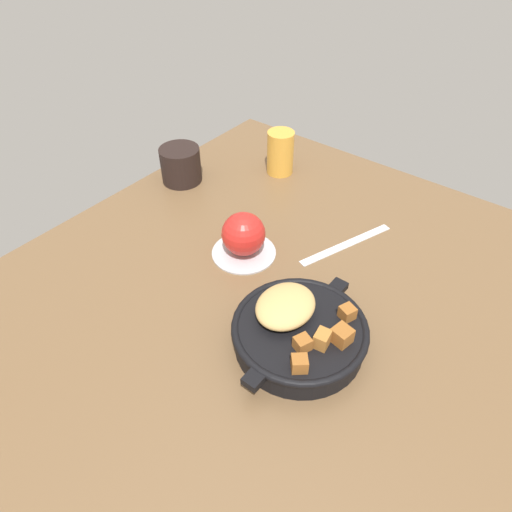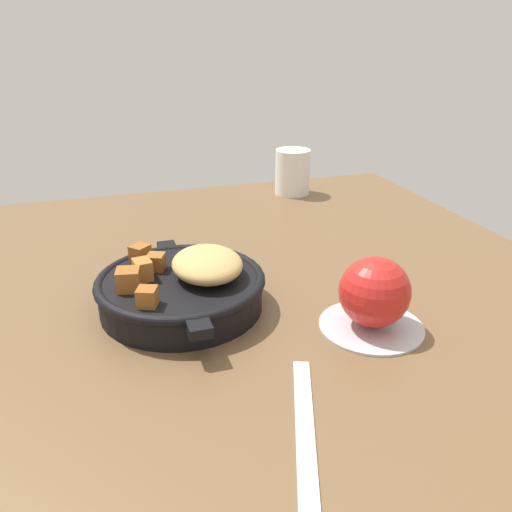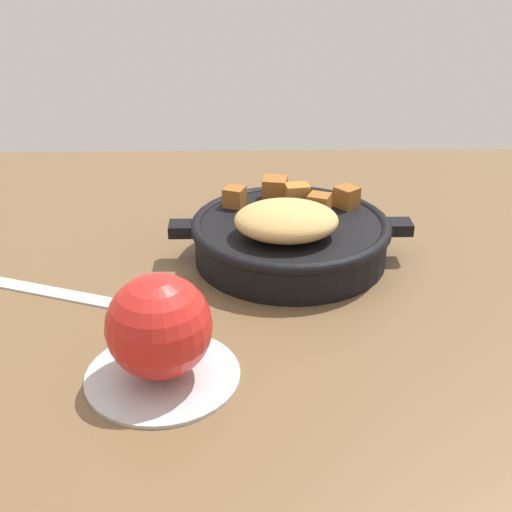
# 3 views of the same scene
# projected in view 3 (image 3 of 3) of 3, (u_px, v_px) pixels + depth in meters

# --- Properties ---
(ground_plane) EXTENTS (1.06, 0.90, 0.02)m
(ground_plane) POSITION_uv_depth(u_px,v_px,m) (264.00, 315.00, 0.61)
(ground_plane) COLOR brown
(cast_iron_skillet) EXTENTS (0.24, 0.20, 0.07)m
(cast_iron_skillet) POSITION_uv_depth(u_px,v_px,m) (290.00, 234.00, 0.67)
(cast_iron_skillet) COLOR black
(cast_iron_skillet) RESTS_ON ground_plane
(saucer_plate) EXTENTS (0.12, 0.12, 0.01)m
(saucer_plate) POSITION_uv_depth(u_px,v_px,m) (163.00, 374.00, 0.50)
(saucer_plate) COLOR #B7BABF
(saucer_plate) RESTS_ON ground_plane
(red_apple) EXTENTS (0.08, 0.08, 0.08)m
(red_apple) POSITION_uv_depth(u_px,v_px,m) (159.00, 326.00, 0.48)
(red_apple) COLOR red
(red_apple) RESTS_ON saucer_plate
(butter_knife) EXTENTS (0.20, 0.09, 0.00)m
(butter_knife) POSITION_uv_depth(u_px,v_px,m) (32.00, 288.00, 0.62)
(butter_knife) COLOR silver
(butter_knife) RESTS_ON ground_plane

